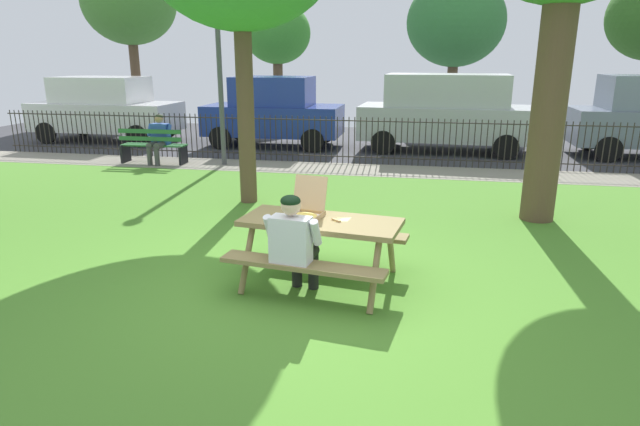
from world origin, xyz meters
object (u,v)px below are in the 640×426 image
(person_on_park_bench, at_px, (159,137))
(far_tree_midleft, at_px, (277,34))
(far_tree_center, at_px, (456,22))
(parked_car_center, at_px, (446,111))
(far_tree_left, at_px, (129,2))
(parked_car_left, at_px, (274,111))
(park_bench_left, at_px, (153,146))
(lamp_post_walkway, at_px, (219,56))
(adult_at_table, at_px, (294,242))
(pizza_slice_on_table, at_px, (341,219))
(picnic_table_foreground, at_px, (321,234))
(parked_car_far_left, at_px, (105,108))
(pizza_box_open, at_px, (305,210))

(person_on_park_bench, bearing_deg, far_tree_midleft, 86.47)
(far_tree_center, bearing_deg, parked_car_center, -93.83)
(far_tree_left, bearing_deg, parked_car_left, -39.03)
(person_on_park_bench, height_order, far_tree_left, far_tree_left)
(park_bench_left, bearing_deg, lamp_post_walkway, 4.79)
(person_on_park_bench, relative_size, parked_car_left, 0.30)
(park_bench_left, bearing_deg, adult_at_table, -53.00)
(parked_car_left, distance_m, far_tree_center, 8.56)
(pizza_slice_on_table, bearing_deg, far_tree_left, 125.21)
(picnic_table_foreground, xyz_separation_m, far_tree_midleft, (-4.64, 15.63, 2.75))
(pizza_slice_on_table, xyz_separation_m, far_tree_midleft, (-4.87, 15.59, 2.57))
(lamp_post_walkway, bearing_deg, adult_at_table, -64.06)
(lamp_post_walkway, distance_m, parked_car_left, 3.32)
(park_bench_left, xyz_separation_m, person_on_park_bench, (0.16, 0.02, 0.24))
(parked_car_far_left, bearing_deg, pizza_box_open, -48.51)
(pizza_box_open, distance_m, far_tree_midleft, 16.36)
(far_tree_midleft, xyz_separation_m, far_tree_center, (6.75, -0.00, 0.37))
(pizza_box_open, bearing_deg, parked_car_left, 107.45)
(person_on_park_bench, bearing_deg, parked_car_far_left, 137.09)
(pizza_slice_on_table, distance_m, lamp_post_walkway, 7.75)
(park_bench_left, relative_size, lamp_post_walkway, 0.39)
(picnic_table_foreground, bearing_deg, lamp_post_walkway, 118.90)
(pizza_box_open, height_order, parked_car_far_left, parked_car_far_left)
(parked_car_far_left, xyz_separation_m, parked_car_center, (10.18, -0.00, 0.09))
(person_on_park_bench, xyz_separation_m, far_tree_midleft, (0.57, 9.22, 2.69))
(pizza_box_open, bearing_deg, far_tree_center, 81.53)
(pizza_box_open, bearing_deg, adult_at_table, -89.81)
(adult_at_table, relative_size, person_on_park_bench, 1.00)
(park_bench_left, bearing_deg, far_tree_left, 120.31)
(parked_car_far_left, xyz_separation_m, far_tree_midleft, (3.84, 6.18, 2.34))
(parked_car_left, distance_m, far_tree_midleft, 6.78)
(park_bench_left, bearing_deg, far_tree_center, 51.01)
(parked_car_center, bearing_deg, lamp_post_walkway, -151.26)
(person_on_park_bench, relative_size, far_tree_left, 0.19)
(picnic_table_foreground, relative_size, far_tree_left, 0.32)
(far_tree_center, bearing_deg, parked_car_far_left, -149.72)
(pizza_box_open, relative_size, parked_car_far_left, 0.12)
(parked_car_left, height_order, parked_car_center, parked_car_center)
(picnic_table_foreground, distance_m, lamp_post_walkway, 7.71)
(park_bench_left, height_order, far_tree_midleft, far_tree_midleft)
(adult_at_table, relative_size, parked_car_left, 0.30)
(pizza_box_open, relative_size, far_tree_midleft, 0.12)
(parked_car_left, bearing_deg, pizza_slice_on_table, -70.28)
(pizza_box_open, bearing_deg, far_tree_left, 124.22)
(person_on_park_bench, height_order, parked_car_left, parked_car_left)
(lamp_post_walkway, relative_size, far_tree_left, 0.66)
(park_bench_left, xyz_separation_m, lamp_post_walkway, (1.76, 0.15, 2.12))
(parked_car_far_left, bearing_deg, lamp_post_walkway, -30.87)
(park_bench_left, distance_m, person_on_park_bench, 0.29)
(adult_at_table, distance_m, parked_car_far_left, 12.93)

